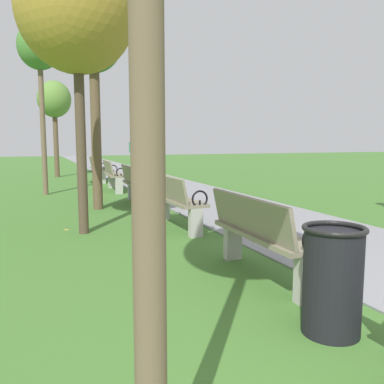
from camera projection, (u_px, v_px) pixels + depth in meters
paved_walkway at (124, 172)px, 19.20m from camera, size 2.67×44.00×0.02m
park_bench_2 at (260, 234)px, 4.33m from camera, size 0.49×1.61×0.90m
park_bench_3 at (175, 200)px, 6.86m from camera, size 0.52×1.61×0.90m
park_bench_4 at (136, 184)px, 9.40m from camera, size 0.54×1.62×0.90m
park_bench_5 at (113, 174)px, 11.95m from camera, size 0.54×1.62×0.90m
park_bench_6 at (98, 168)px, 14.67m from camera, size 0.48×1.60×0.90m
tree_2 at (76, 8)px, 6.08m from camera, size 1.79×1.79×4.44m
tree_3 at (94, 47)px, 8.41m from camera, size 1.18×1.18×4.17m
tree_4 at (39, 49)px, 10.71m from camera, size 1.13×1.13×4.57m
tree_5 at (54, 101)px, 16.25m from camera, size 1.32×1.32×3.84m
pedestrian_walking at (134, 152)px, 20.16m from camera, size 0.52×0.27×1.62m
trash_bin at (332, 280)px, 3.09m from camera, size 0.48×0.48×0.84m
scattered_leaves at (162, 199)px, 10.14m from camera, size 4.82×16.91×0.02m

